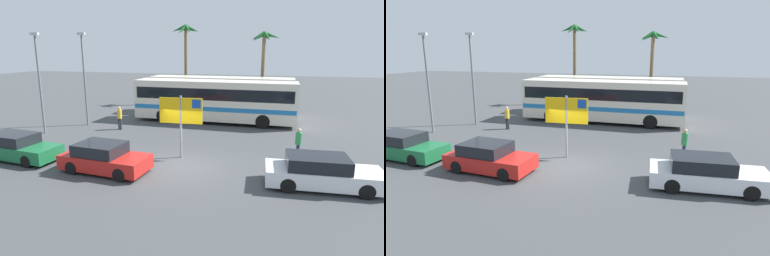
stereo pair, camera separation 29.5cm
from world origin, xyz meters
TOP-DOWN VIEW (x-y plane):
  - ground at (0.00, 0.00)m, footprint 120.00×120.00m
  - bus_front_coach at (-0.51, 10.09)m, footprint 12.11×2.51m
  - bus_rear_coach at (-0.70, 13.47)m, footprint 12.11×2.51m
  - ferry_sign at (-0.30, 1.34)m, footprint 2.20×0.21m
  - car_white at (6.20, -0.72)m, footprint 4.64×2.08m
  - car_red at (-3.10, -1.51)m, footprint 4.07×2.08m
  - car_green at (-8.30, -1.20)m, footprint 4.61×2.04m
  - pedestrian_near_sign at (5.42, 2.70)m, footprint 0.32×0.32m
  - pedestrian_by_bus at (-6.32, 5.97)m, footprint 0.32×0.32m
  - lamp_post_left_side at (-10.65, 3.66)m, footprint 0.56×0.20m
  - lamp_post_right_side at (-9.29, 6.58)m, footprint 0.56×0.20m
  - palm_tree_seaside at (-5.17, 18.13)m, footprint 2.87×2.74m
  - palm_tree_inland at (2.55, 17.08)m, footprint 2.77×2.76m

SIDE VIEW (x-z plane):
  - ground at x=0.00m, z-range 0.00..0.00m
  - car_red at x=-3.10m, z-range -0.03..1.30m
  - car_green at x=-8.30m, z-range -0.03..1.30m
  - car_white at x=6.20m, z-range -0.03..1.30m
  - pedestrian_near_sign at x=5.42m, z-range 0.14..1.74m
  - pedestrian_by_bus at x=-6.32m, z-range 0.14..1.74m
  - bus_front_coach at x=-0.51m, z-range 0.20..3.37m
  - bus_rear_coach at x=-0.70m, z-range 0.20..3.37m
  - ferry_sign at x=-0.30m, z-range 0.73..3.93m
  - lamp_post_left_side at x=-10.65m, z-range 0.32..6.79m
  - lamp_post_right_side at x=-9.29m, z-range 0.32..6.92m
  - palm_tree_inland at x=2.55m, z-range 1.98..9.05m
  - palm_tree_seaside at x=-5.17m, z-range 2.30..10.19m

